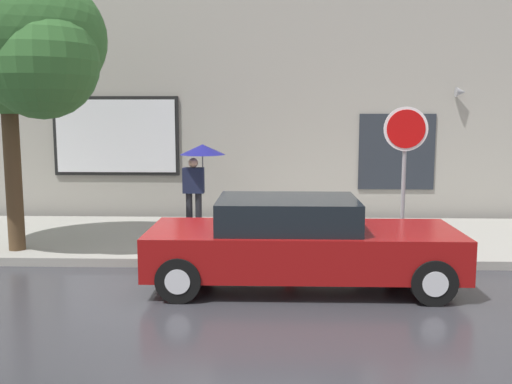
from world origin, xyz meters
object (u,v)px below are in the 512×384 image
Objects in this scene: pedestrian_with_umbrella at (200,162)px; fire_hydrant at (290,229)px; street_tree at (12,44)px; stop_sign at (405,151)px; parked_car at (299,243)px.

fire_hydrant is at bearing -47.24° from pedestrian_with_umbrella.
fire_hydrant is 5.80m from street_tree.
pedestrian_with_umbrella reaches higher than fire_hydrant.
street_tree reaches higher than fire_hydrant.
stop_sign reaches higher than pedestrian_with_umbrella.
stop_sign is (1.96, -0.12, 1.42)m from fire_hydrant.
pedestrian_with_umbrella is 0.36× the size of street_tree.
street_tree is (-2.93, -2.13, 2.20)m from pedestrian_with_umbrella.
street_tree is at bearing 163.04° from parked_car.
parked_car is 5.99m from street_tree.
pedestrian_with_umbrella is (-1.96, 3.62, 0.92)m from parked_car.
parked_car is 0.91× the size of street_tree.
pedestrian_with_umbrella is (-1.88, 2.03, 1.04)m from fire_hydrant.
stop_sign is at bearing -29.29° from pedestrian_with_umbrella.
pedestrian_with_umbrella is at bearing 150.71° from stop_sign.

